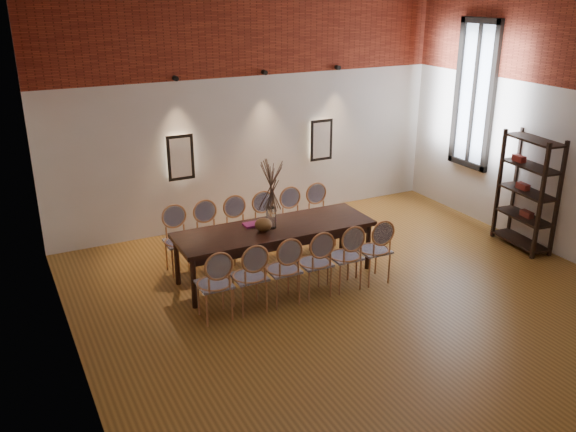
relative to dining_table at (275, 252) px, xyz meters
name	(u,v)px	position (x,y,z in m)	size (l,w,h in m)	color
floor	(364,305)	(0.67, -1.27, -0.39)	(7.00, 7.00, 0.02)	olive
wall_back	(251,106)	(0.67, 2.28, 1.62)	(7.00, 0.10, 4.00)	silver
wall_left	(56,200)	(-2.88, -1.27, 1.62)	(0.10, 7.00, 4.00)	silver
brick_band_back	(251,28)	(0.67, 2.21, 2.88)	(7.00, 0.02, 1.50)	maroon
brick_band_left	(45,63)	(-2.81, -1.27, 2.88)	(0.02, 7.00, 1.50)	maroon
niche_left	(180,157)	(-0.63, 2.18, 0.93)	(0.36, 0.06, 0.66)	#FFEAC6
niche_right	(320,140)	(1.97, 2.18, 0.93)	(0.36, 0.06, 0.66)	#FFEAC6
spot_fixture_left	(175,78)	(-0.63, 2.15, 2.17)	(0.08, 0.08, 0.10)	black
spot_fixture_mid	(264,72)	(0.87, 2.15, 2.17)	(0.08, 0.08, 0.10)	black
spot_fixture_right	(338,68)	(2.27, 2.15, 2.17)	(0.08, 0.08, 0.10)	black
window_glass	(475,95)	(4.13, 0.73, 1.77)	(0.02, 0.78, 2.38)	silver
window_frame	(474,95)	(4.11, 0.73, 1.77)	(0.08, 0.90, 2.50)	black
window_mullion	(474,95)	(4.11, 0.73, 1.77)	(0.06, 0.06, 2.40)	black
dining_table	(275,252)	(0.00, 0.00, 0.00)	(2.78, 0.89, 0.75)	black
chair_near_a	(214,284)	(-1.17, -0.71, 0.09)	(0.44, 0.44, 0.94)	tan
chair_near_b	(249,276)	(-0.71, -0.72, 0.09)	(0.44, 0.44, 0.94)	tan
chair_near_c	(283,269)	(-0.24, -0.72, 0.09)	(0.44, 0.44, 0.94)	tan
chair_near_d	(314,262)	(0.22, -0.73, 0.09)	(0.44, 0.44, 0.94)	tan
chair_near_e	(345,256)	(0.69, -0.74, 0.09)	(0.44, 0.44, 0.94)	tan
chair_near_f	(374,250)	(1.15, -0.74, 0.09)	(0.44, 0.44, 0.94)	tan
chair_far_a	(179,242)	(-1.15, 0.74, 0.09)	(0.44, 0.44, 0.94)	tan
chair_far_b	(210,236)	(-0.69, 0.74, 0.09)	(0.44, 0.44, 0.94)	tan
chair_far_c	(240,231)	(-0.22, 0.73, 0.09)	(0.44, 0.44, 0.94)	tan
chair_far_d	(269,226)	(0.24, 0.72, 0.09)	(0.44, 0.44, 0.94)	tan
chair_far_e	(296,221)	(0.71, 0.72, 0.09)	(0.44, 0.44, 0.94)	tan
chair_far_f	(322,216)	(1.17, 0.71, 0.09)	(0.44, 0.44, 0.94)	tan
vase	(271,218)	(-0.05, 0.00, 0.53)	(0.14, 0.14, 0.30)	silver
dried_branches	(271,186)	(-0.05, 0.00, 0.98)	(0.50, 0.50, 0.70)	brown
bowl	(263,225)	(-0.20, -0.05, 0.46)	(0.24, 0.24, 0.18)	brown
book	(253,224)	(-0.24, 0.20, 0.39)	(0.26, 0.18, 0.03)	#90226D
shelving_rack	(527,192)	(3.95, -0.79, 0.53)	(0.38, 1.00, 1.80)	black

